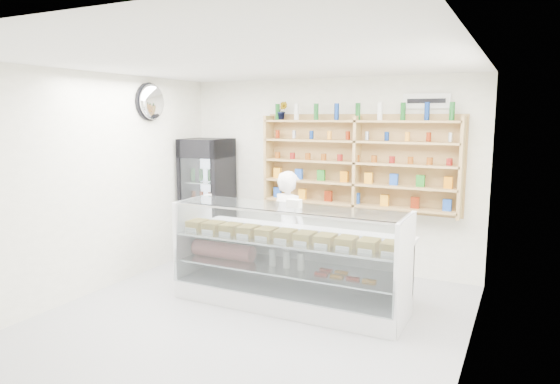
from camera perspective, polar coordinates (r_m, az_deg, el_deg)
The scene contains 8 objects.
room at distance 5.22m, azimuth -4.48°, elevation -0.74°, with size 5.00×5.00×5.00m.
display_counter at distance 6.04m, azimuth 1.02°, elevation -9.78°, with size 2.79×0.83×1.21m.
shop_worker at distance 6.66m, azimuth 1.02°, elevation -4.17°, with size 0.56×0.37×1.54m, color white.
drinks_cooler at distance 7.99m, azimuth -8.30°, elevation -0.76°, with size 0.71×0.70×1.90m.
wall_shelving at distance 7.12m, azimuth 8.75°, elevation 3.29°, with size 2.84×0.28×1.33m.
potted_plant at distance 7.53m, azimuth 0.26°, elevation 9.28°, with size 0.15×0.12×0.27m, color #1E6626.
security_mirror at distance 7.41m, azimuth -14.41°, elevation 9.95°, with size 0.15×0.50×0.50m, color silver.
wall_sign at distance 7.00m, azimuth 16.39°, elevation 9.96°, with size 0.62×0.03×0.20m, color white.
Camera 1 is at (2.65, -4.42, 2.26)m, focal length 32.00 mm.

